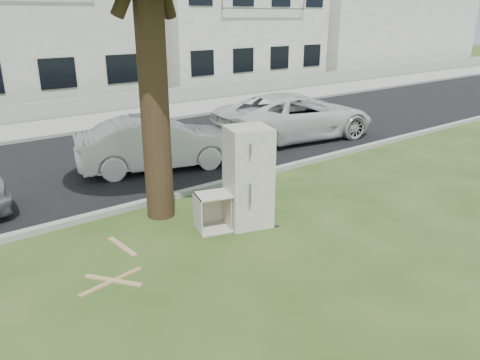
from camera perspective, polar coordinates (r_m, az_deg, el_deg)
ground at (r=8.36m, az=-1.20°, el=-7.57°), size 120.00×120.00×0.00m
road at (r=13.34m, az=-16.65°, el=2.12°), size 120.00×7.00×0.01m
kerb_near at (r=10.26m, az=-9.34°, el=-2.52°), size 120.00×0.18×0.12m
kerb_far at (r=16.61m, az=-21.18°, el=4.94°), size 120.00×0.18×0.12m
sidewalk at (r=17.97m, az=-22.56°, el=5.81°), size 120.00×2.80×0.01m
low_wall at (r=19.43m, az=-23.99°, el=7.59°), size 120.00×0.15×0.70m
townhouse_right at (r=28.66m, az=-2.70°, el=18.72°), size 10.20×8.16×6.84m
filler_right at (r=38.73m, az=15.00°, el=17.98°), size 16.00×9.00×6.40m
fridge at (r=8.71m, az=1.01°, el=0.38°), size 0.96×0.92×1.90m
cabinet at (r=8.74m, az=-2.44°, el=-3.76°), size 1.02×0.79×0.70m
plank_a at (r=7.46m, az=-15.39°, el=-11.82°), size 1.07×0.28×0.02m
plank_b at (r=7.47m, az=-15.20°, el=-11.73°), size 0.64×0.82×0.02m
plank_c at (r=8.43m, az=-14.17°, el=-7.85°), size 0.17×0.90×0.02m
car_center at (r=12.27m, az=-9.96°, el=4.44°), size 4.34×2.48×1.35m
car_right at (r=15.24m, az=6.78°, el=7.74°), size 5.56×3.18×1.46m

